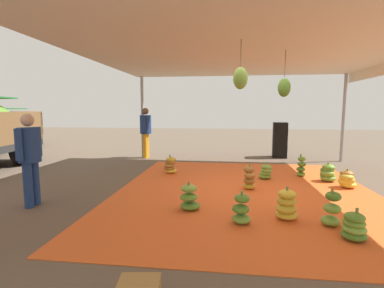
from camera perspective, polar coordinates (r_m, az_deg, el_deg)
ground_plane at (r=6.47m, az=-17.19°, el=-8.16°), size 40.00×40.00×0.00m
tarp_orange at (r=5.93m, az=10.70°, el=-9.28°), size 6.01×5.15×0.01m
tent_canopy at (r=5.81m, az=12.25°, el=17.89°), size 8.00×7.00×2.85m
banana_bunch_0 at (r=5.97m, az=11.54°, el=-6.93°), size 0.35×0.33×0.53m
banana_bunch_1 at (r=6.95m, az=14.72°, el=-5.54°), size 0.41×0.40×0.42m
banana_bunch_2 at (r=4.53m, az=18.64°, el=-11.78°), size 0.45×0.45×0.50m
banana_bunch_3 at (r=7.22m, az=25.85°, el=-5.37°), size 0.48×0.48×0.44m
banana_bunch_4 at (r=4.72m, az=-0.53°, el=-10.94°), size 0.46×0.46×0.47m
banana_bunch_5 at (r=4.23m, az=30.09°, el=-14.36°), size 0.33×0.32×0.41m
banana_bunch_6 at (r=6.81m, az=28.94°, el=-6.37°), size 0.42×0.42×0.41m
banana_bunch_7 at (r=4.23m, az=9.99°, el=-13.07°), size 0.39×0.39×0.48m
banana_bunch_8 at (r=7.34m, az=-4.45°, el=-4.42°), size 0.40×0.41×0.48m
banana_bunch_9 at (r=4.54m, az=26.53°, el=-11.92°), size 0.29×0.30×0.54m
banana_bunch_10 at (r=7.45m, az=21.30°, el=-4.45°), size 0.33×0.31×0.56m
worker_0 at (r=5.47m, az=-30.12°, el=-1.59°), size 0.58×0.35×1.58m
worker_2 at (r=9.84m, az=-9.40°, el=3.06°), size 0.63×0.39×1.73m
speaker_stack at (r=10.32m, az=17.43°, el=0.80°), size 0.62×0.54×1.23m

